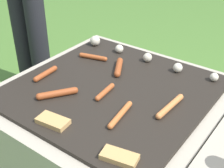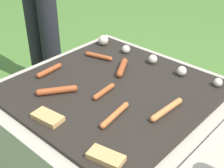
{
  "view_description": "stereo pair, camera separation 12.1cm",
  "coord_description": "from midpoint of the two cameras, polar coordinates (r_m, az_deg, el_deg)",
  "views": [
    {
      "loc": [
        0.72,
        -0.97,
        1.2
      ],
      "look_at": [
        0.0,
        0.0,
        0.46
      ],
      "focal_mm": 50.0,
      "sensor_mm": 36.0,
      "label": 1
    },
    {
      "loc": [
        0.81,
        -0.89,
        1.2
      ],
      "look_at": [
        0.0,
        0.0,
        0.46
      ],
      "focal_mm": 50.0,
      "sensor_mm": 36.0,
      "label": 2
    }
  ],
  "objects": [
    {
      "name": "sausage_front_center",
      "position": [
        1.29,
        7.94,
        -4.1
      ],
      "size": [
        0.03,
        0.2,
        0.03
      ],
      "color": "#C6753D",
      "rests_on": "grill"
    },
    {
      "name": "sausage_back_right",
      "position": [
        1.37,
        -3.8,
        -1.49
      ],
      "size": [
        0.04,
        0.15,
        0.02
      ],
      "color": "#A34C23",
      "rests_on": "grill"
    },
    {
      "name": "grill",
      "position": [
        1.55,
        -2.26,
        -7.74
      ],
      "size": [
        0.95,
        0.95,
        0.44
      ],
      "color": "#A89E8C",
      "rests_on": "ground_plane"
    },
    {
      "name": "ground_plane",
      "position": [
        1.7,
        -2.1,
        -13.49
      ],
      "size": [
        14.0,
        14.0,
        0.0
      ],
      "primitive_type": "plane",
      "color": "#47702D"
    },
    {
      "name": "mushroom_row",
      "position": [
        1.68,
        2.1,
        5.59
      ],
      "size": [
        0.76,
        0.07,
        0.06
      ],
      "color": "beige",
      "rests_on": "grill"
    },
    {
      "name": "bread_slice_right",
      "position": [
        1.24,
        -13.55,
        -6.69
      ],
      "size": [
        0.13,
        0.08,
        0.02
      ],
      "color": "tan",
      "rests_on": "grill"
    },
    {
      "name": "sausage_mid_right",
      "position": [
        1.23,
        -1.28,
        -5.68
      ],
      "size": [
        0.05,
        0.19,
        0.02
      ],
      "color": "#B7602D",
      "rests_on": "grill"
    },
    {
      "name": "bread_slice_left",
      "position": [
        1.06,
        -1.99,
        -13.28
      ],
      "size": [
        0.13,
        0.09,
        0.02
      ],
      "color": "tan",
      "rests_on": "grill"
    },
    {
      "name": "sausage_back_left",
      "position": [
        1.56,
        -1.01,
        3.05
      ],
      "size": [
        0.1,
        0.16,
        0.03
      ],
      "color": "#93421E",
      "rests_on": "grill"
    },
    {
      "name": "sausage_back_center",
      "position": [
        1.55,
        -14.25,
        1.8
      ],
      "size": [
        0.03,
        0.16,
        0.03
      ],
      "color": "#93421E",
      "rests_on": "grill"
    },
    {
      "name": "sausage_mid_left",
      "position": [
        1.67,
        -5.57,
        4.91
      ],
      "size": [
        0.16,
        0.06,
        0.02
      ],
      "color": "#A34C23",
      "rests_on": "grill"
    },
    {
      "name": "sausage_front_right",
      "position": [
        1.38,
        -12.46,
        -1.76
      ],
      "size": [
        0.12,
        0.16,
        0.03
      ],
      "color": "#93421E",
      "rests_on": "grill"
    }
  ]
}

